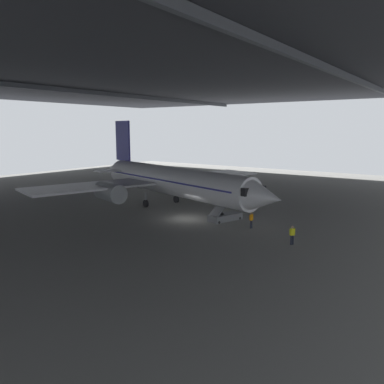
% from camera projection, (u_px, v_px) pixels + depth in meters
% --- Properties ---
extents(ground_plane, '(110.00, 110.00, 0.00)m').
position_uv_depth(ground_plane, '(189.00, 219.00, 41.57)').
color(ground_plane, gray).
extents(hangar_structure, '(121.00, 99.00, 17.36)m').
position_uv_depth(hangar_structure, '(97.00, 69.00, 46.75)').
color(hangar_structure, '#4C4F54').
rests_on(hangar_structure, ground_plane).
extents(airplane_main, '(32.75, 33.21, 10.68)m').
position_uv_depth(airplane_main, '(170.00, 181.00, 47.24)').
color(airplane_main, white).
rests_on(airplane_main, ground_plane).
extents(boarding_stairs, '(4.26, 2.44, 4.49)m').
position_uv_depth(boarding_stairs, '(225.00, 214.00, 40.72)').
color(boarding_stairs, slate).
rests_on(boarding_stairs, ground_plane).
extents(crew_worker_near_nose, '(0.48, 0.38, 1.61)m').
position_uv_depth(crew_worker_near_nose, '(292.00, 234.00, 32.06)').
color(crew_worker_near_nose, '#232838').
rests_on(crew_worker_near_nose, ground_plane).
extents(crew_worker_by_stairs, '(0.55, 0.26, 1.59)m').
position_uv_depth(crew_worker_by_stairs, '(251.00, 219.00, 37.42)').
color(crew_worker_by_stairs, '#232838').
rests_on(crew_worker_by_stairs, ground_plane).
extents(baggage_tug, '(1.97, 2.49, 0.90)m').
position_uv_depth(baggage_tug, '(182.00, 189.00, 58.93)').
color(baggage_tug, yellow).
rests_on(baggage_tug, ground_plane).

